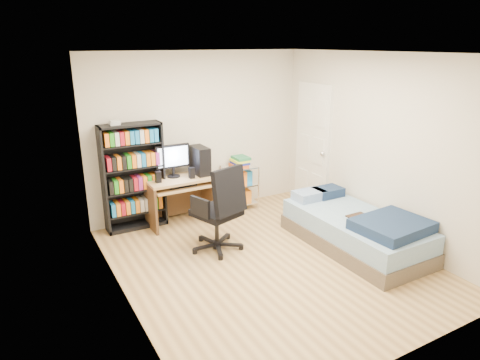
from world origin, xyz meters
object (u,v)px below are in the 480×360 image
media_shelf (133,176)px  office_chair (219,224)px  bed (356,229)px  computer_desk (184,181)px

media_shelf → office_chair: (0.74, -1.25, -0.42)m
office_chair → bed: (1.61, -0.82, -0.12)m
media_shelf → office_chair: size_ratio=1.39×
media_shelf → computer_desk: size_ratio=1.34×
media_shelf → bed: 3.18m
office_chair → bed: office_chair is taller
media_shelf → computer_desk: media_shelf is taller
computer_desk → office_chair: computer_desk is taller
bed → office_chair: bearing=153.0°
computer_desk → bed: 2.56m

